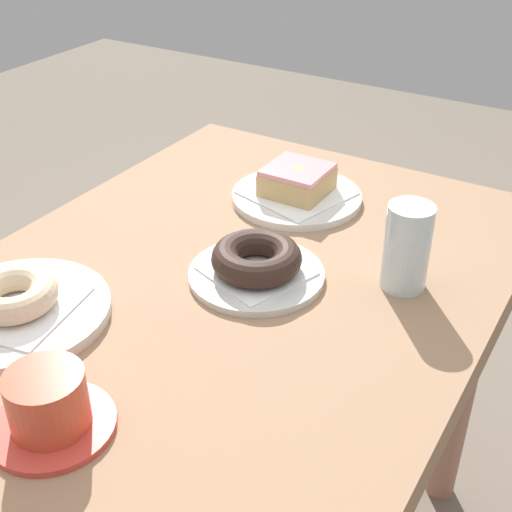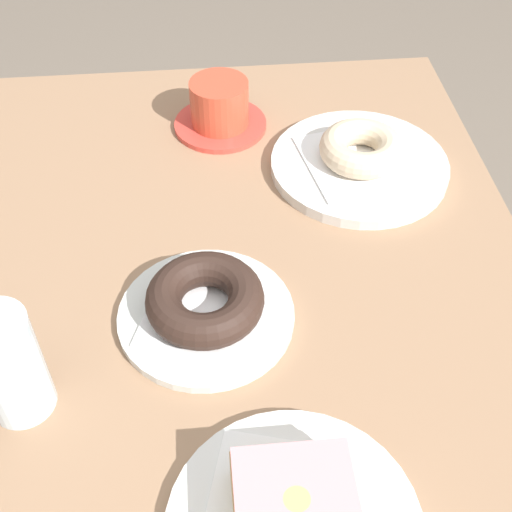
# 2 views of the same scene
# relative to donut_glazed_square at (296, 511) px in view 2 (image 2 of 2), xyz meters

# --- Properties ---
(table) EXTENTS (0.98, 0.71, 0.73)m
(table) POSITION_rel_donut_glazed_square_xyz_m (-0.27, -0.03, -0.14)
(table) COLOR #967154
(table) RESTS_ON ground_plane
(donut_glazed_square) EXTENTS (0.10, 0.10, 0.05)m
(donut_glazed_square) POSITION_rel_donut_glazed_square_xyz_m (0.00, 0.00, 0.00)
(donut_glazed_square) COLOR tan
(donut_glazed_square) RESTS_ON napkin_glazed_square
(plate_sugar_ring) EXTENTS (0.24, 0.24, 0.02)m
(plate_sugar_ring) POSITION_rel_donut_glazed_square_xyz_m (-0.48, 0.15, -0.03)
(plate_sugar_ring) COLOR silver
(plate_sugar_ring) RESTS_ON table
(napkin_sugar_ring) EXTENTS (0.17, 0.17, 0.00)m
(napkin_sugar_ring) POSITION_rel_donut_glazed_square_xyz_m (-0.48, 0.15, -0.02)
(napkin_sugar_ring) COLOR white
(napkin_sugar_ring) RESTS_ON plate_sugar_ring
(donut_sugar_ring) EXTENTS (0.11, 0.11, 0.04)m
(donut_sugar_ring) POSITION_rel_donut_glazed_square_xyz_m (-0.48, 0.15, -0.00)
(donut_sugar_ring) COLOR beige
(donut_sugar_ring) RESTS_ON napkin_sugar_ring
(plate_chocolate_ring) EXTENTS (0.19, 0.19, 0.01)m
(plate_chocolate_ring) POSITION_rel_donut_glazed_square_xyz_m (-0.24, -0.06, -0.03)
(plate_chocolate_ring) COLOR silver
(plate_chocolate_ring) RESTS_ON table
(napkin_chocolate_ring) EXTENTS (0.16, 0.16, 0.00)m
(napkin_chocolate_ring) POSITION_rel_donut_glazed_square_xyz_m (-0.24, -0.06, -0.03)
(napkin_chocolate_ring) COLOR white
(napkin_chocolate_ring) RESTS_ON plate_chocolate_ring
(donut_chocolate_ring) EXTENTS (0.13, 0.13, 0.04)m
(donut_chocolate_ring) POSITION_rel_donut_glazed_square_xyz_m (-0.24, -0.06, -0.01)
(donut_chocolate_ring) COLOR #31201A
(donut_chocolate_ring) RESTS_ON napkin_chocolate_ring
(water_glass) EXTENTS (0.06, 0.06, 0.12)m
(water_glass) POSITION_rel_donut_glazed_square_xyz_m (-0.15, -0.25, 0.02)
(water_glass) COLOR silver
(water_glass) RESTS_ON table
(coffee_cup) EXTENTS (0.13, 0.13, 0.07)m
(coffee_cup) POSITION_rel_donut_glazed_square_xyz_m (-0.60, -0.03, -0.01)
(coffee_cup) COLOR #D94236
(coffee_cup) RESTS_ON table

